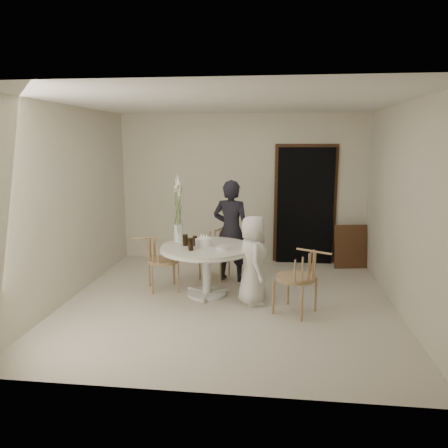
# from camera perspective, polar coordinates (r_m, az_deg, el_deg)

# --- Properties ---
(ground) EXTENTS (4.50, 4.50, 0.00)m
(ground) POSITION_cam_1_polar(r_m,az_deg,el_deg) (6.18, 0.64, -10.15)
(ground) COLOR beige
(ground) RESTS_ON ground
(room_shell) EXTENTS (4.50, 4.50, 4.50)m
(room_shell) POSITION_cam_1_polar(r_m,az_deg,el_deg) (5.80, 0.68, 4.97)
(room_shell) COLOR silver
(room_shell) RESTS_ON ground
(doorway) EXTENTS (1.00, 0.10, 2.10)m
(doorway) POSITION_cam_1_polar(r_m,az_deg,el_deg) (8.03, 10.54, 2.31)
(doorway) COLOR black
(doorway) RESTS_ON ground
(door_trim) EXTENTS (1.12, 0.03, 2.22)m
(door_trim) POSITION_cam_1_polar(r_m,az_deg,el_deg) (8.06, 10.54, 2.78)
(door_trim) COLOR #54341C
(door_trim) RESTS_ON ground
(table) EXTENTS (1.33, 1.33, 0.73)m
(table) POSITION_cam_1_polar(r_m,az_deg,el_deg) (6.27, -2.29, -3.93)
(table) COLOR silver
(table) RESTS_ON ground
(picture_frame) EXTENTS (0.59, 0.26, 0.76)m
(picture_frame) POSITION_cam_1_polar(r_m,az_deg,el_deg) (8.02, 16.20, -2.84)
(picture_frame) COLOR #54341C
(picture_frame) RESTS_ON ground
(chair_far) EXTENTS (0.52, 0.54, 0.79)m
(chair_far) POSITION_cam_1_polar(r_m,az_deg,el_deg) (7.18, -0.88, -2.86)
(chair_far) COLOR tan
(chair_far) RESTS_ON ground
(chair_right) EXTENTS (0.66, 0.64, 0.88)m
(chair_right) POSITION_cam_1_polar(r_m,az_deg,el_deg) (5.66, 10.44, -6.22)
(chair_right) COLOR tan
(chair_right) RESTS_ON ground
(chair_left) EXTENTS (0.60, 0.58, 0.83)m
(chair_left) POSITION_cam_1_polar(r_m,az_deg,el_deg) (6.58, -8.99, -4.07)
(chair_left) COLOR tan
(chair_left) RESTS_ON ground
(girl) EXTENTS (0.65, 0.49, 1.62)m
(girl) POSITION_cam_1_polar(r_m,az_deg,el_deg) (6.92, 0.93, -0.88)
(girl) COLOR black
(girl) RESTS_ON ground
(boy) EXTENTS (0.51, 0.67, 1.23)m
(boy) POSITION_cam_1_polar(r_m,az_deg,el_deg) (5.96, 3.78, -4.74)
(boy) COLOR silver
(boy) RESTS_ON ground
(birthday_cake) EXTENTS (0.24, 0.24, 0.16)m
(birthday_cake) POSITION_cam_1_polar(r_m,az_deg,el_deg) (6.25, -2.70, -2.38)
(birthday_cake) COLOR white
(birthday_cake) RESTS_ON table
(cola_tumbler_a) EXTENTS (0.10, 0.10, 0.16)m
(cola_tumbler_a) POSITION_cam_1_polar(r_m,az_deg,el_deg) (6.08, -4.39, -2.56)
(cola_tumbler_a) COLOR black
(cola_tumbler_a) RESTS_ON table
(cola_tumbler_b) EXTENTS (0.08, 0.08, 0.14)m
(cola_tumbler_b) POSITION_cam_1_polar(r_m,az_deg,el_deg) (6.00, -4.33, -2.83)
(cola_tumbler_b) COLOR black
(cola_tumbler_b) RESTS_ON table
(cola_tumbler_c) EXTENTS (0.09, 0.09, 0.16)m
(cola_tumbler_c) POSITION_cam_1_polar(r_m,az_deg,el_deg) (6.29, -5.09, -2.09)
(cola_tumbler_c) COLOR black
(cola_tumbler_c) RESTS_ON table
(cola_tumbler_d) EXTENTS (0.07, 0.07, 0.14)m
(cola_tumbler_d) POSITION_cam_1_polar(r_m,az_deg,el_deg) (6.26, -3.81, -2.21)
(cola_tumbler_d) COLOR black
(cola_tumbler_d) RESTS_ON table
(plate_stack) EXTENTS (0.21, 0.21, 0.05)m
(plate_stack) POSITION_cam_1_polar(r_m,az_deg,el_deg) (6.04, -0.21, -3.17)
(plate_stack) COLOR white
(plate_stack) RESTS_ON table
(flower_vase) EXTENTS (0.14, 0.14, 1.01)m
(flower_vase) POSITION_cam_1_polar(r_m,az_deg,el_deg) (6.50, -6.01, 1.09)
(flower_vase) COLOR white
(flower_vase) RESTS_ON table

